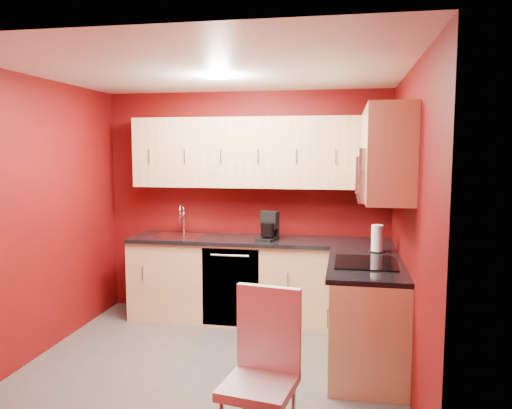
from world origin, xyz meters
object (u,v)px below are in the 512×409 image
(sink, at_px, (179,233))
(coffee_maker, at_px, (267,226))
(microwave, at_px, (382,174))
(paper_towel, at_px, (377,238))
(napkin_holder, at_px, (272,232))
(dining_chair, at_px, (259,377))

(sink, distance_m, coffee_maker, 1.02)
(microwave, xyz_separation_m, coffee_maker, (-1.09, 0.89, -0.60))
(microwave, height_order, coffee_maker, microwave)
(coffee_maker, bearing_deg, paper_towel, -2.41)
(napkin_holder, height_order, dining_chair, napkin_holder)
(napkin_holder, bearing_deg, coffee_maker, -99.21)
(sink, bearing_deg, coffee_maker, -6.45)
(microwave, xyz_separation_m, dining_chair, (-0.78, -1.40, -1.15))
(sink, height_order, paper_towel, sink)
(microwave, height_order, dining_chair, microwave)
(napkin_holder, bearing_deg, sink, -177.51)
(sink, distance_m, paper_towel, 2.16)
(microwave, relative_size, sink, 1.46)
(microwave, relative_size, napkin_holder, 6.00)
(dining_chair, bearing_deg, napkin_holder, 106.25)
(sink, height_order, napkin_holder, sink)
(microwave, distance_m, coffee_maker, 1.53)
(dining_chair, bearing_deg, sink, 128.32)
(sink, bearing_deg, paper_towel, -13.46)
(coffee_maker, distance_m, dining_chair, 2.38)
(coffee_maker, relative_size, dining_chair, 0.30)
(paper_towel, xyz_separation_m, dining_chair, (-0.79, -1.90, -0.53))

